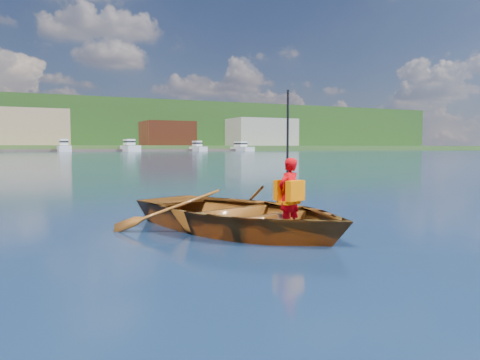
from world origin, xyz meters
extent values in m
plane|color=#132446|center=(0.00, 0.00, 0.00)|extent=(600.00, 600.00, 0.00)
imported|color=brown|center=(-1.16, 0.31, 0.28)|extent=(4.22, 4.91, 0.86)
imported|color=#C10108|center=(-0.71, -0.48, 0.64)|extent=(0.46, 0.38, 1.08)
cube|color=#FF7700|center=(-0.67, -0.59, 0.70)|extent=(0.35, 0.21, 0.30)
cube|color=#FF7700|center=(-0.75, -0.37, 0.70)|extent=(0.35, 0.19, 0.30)
cube|color=#FF7700|center=(-0.71, -0.48, 0.52)|extent=(0.36, 0.31, 0.05)
cylinder|color=black|center=(-0.62, -0.29, 1.15)|extent=(0.05, 0.05, 2.10)
cube|color=#345120|center=(0.00, 190.00, 1.00)|extent=(400.00, 80.00, 2.00)
cube|color=#22491D|center=(0.00, 240.00, 11.00)|extent=(400.00, 100.00, 22.00)
cube|color=brown|center=(-9.76, 148.00, 0.40)|extent=(160.05, 7.55, 0.80)
cube|color=tan|center=(-5.00, 165.00, 8.00)|extent=(30.00, 16.00, 12.00)
cube|color=brown|center=(45.00, 165.00, 6.50)|extent=(18.00, 16.00, 9.00)
cube|color=gray|center=(85.00, 165.00, 7.50)|extent=(26.00, 16.00, 11.00)
cube|color=white|center=(6.79, 143.00, 0.81)|extent=(3.37, 12.02, 2.03)
cube|color=white|center=(6.79, 144.20, 2.93)|extent=(2.36, 5.41, 1.80)
cube|color=black|center=(6.79, 144.20, 3.03)|extent=(2.42, 5.65, 0.50)
cube|color=white|center=(26.50, 143.00, 0.85)|extent=(3.87, 13.82, 2.13)
cube|color=white|center=(26.50, 144.38, 3.03)|extent=(2.71, 6.22, 1.80)
cube|color=black|center=(26.50, 144.38, 3.13)|extent=(2.79, 6.49, 0.50)
cube|color=white|center=(49.37, 143.00, 0.70)|extent=(2.90, 10.36, 1.74)
cube|color=white|center=(49.37, 144.04, 2.64)|extent=(2.03, 4.66, 1.80)
cube|color=black|center=(49.37, 144.04, 2.74)|extent=(2.09, 4.87, 0.50)
cube|color=white|center=(65.74, 143.00, 0.65)|extent=(3.60, 12.87, 1.63)
cube|color=white|center=(65.74, 144.29, 2.53)|extent=(2.52, 5.79, 1.80)
cube|color=black|center=(65.74, 144.29, 2.63)|extent=(2.59, 6.05, 0.50)
cylinder|color=#382314|center=(-3.45, 209.09, 7.61)|extent=(0.80, 0.80, 3.58)
sphere|color=#244D18|center=(-3.45, 209.09, 12.38)|extent=(6.68, 6.68, 6.68)
cylinder|color=#382314|center=(125.28, 221.05, 10.01)|extent=(0.80, 0.80, 3.59)
sphere|color=#244D18|center=(125.28, 221.05, 14.80)|extent=(6.71, 6.71, 6.71)
cylinder|color=#382314|center=(96.68, 200.98, 5.78)|extent=(0.80, 0.80, 3.17)
sphere|color=#244D18|center=(96.68, 200.98, 10.01)|extent=(5.91, 5.91, 5.91)
cylinder|color=#382314|center=(102.58, 270.63, 19.41)|extent=(0.80, 0.80, 2.56)
sphere|color=#244D18|center=(102.58, 270.63, 22.81)|extent=(4.77, 4.77, 4.77)
cylinder|color=#382314|center=(122.86, 237.72, 13.51)|extent=(0.80, 0.80, 3.94)
sphere|color=#244D18|center=(122.86, 237.72, 18.76)|extent=(7.35, 7.35, 7.35)
cylinder|color=#382314|center=(23.68, 250.43, 16.16)|extent=(0.80, 0.80, 4.16)
sphere|color=#244D18|center=(23.68, 250.43, 21.70)|extent=(7.76, 7.76, 7.76)
cylinder|color=#382314|center=(39.73, 195.40, 4.60)|extent=(0.80, 0.80, 3.03)
sphere|color=#244D18|center=(39.73, 195.40, 8.64)|extent=(5.66, 5.66, 5.66)
cylinder|color=#382314|center=(91.05, 218.70, 9.62)|extent=(0.80, 0.80, 3.77)
sphere|color=#244D18|center=(91.05, 218.70, 14.65)|extent=(7.03, 7.03, 7.03)
cylinder|color=#382314|center=(87.99, 225.63, 11.02)|extent=(0.80, 0.80, 3.79)
sphere|color=#244D18|center=(87.99, 225.63, 16.08)|extent=(7.08, 7.08, 7.08)
cylinder|color=#382314|center=(121.20, 230.47, 11.69)|extent=(0.80, 0.80, 3.19)
sphere|color=#244D18|center=(121.20, 230.47, 15.94)|extent=(5.95, 5.95, 5.95)
cylinder|color=#382314|center=(-10.63, 195.69, 4.53)|extent=(0.80, 0.80, 2.79)
sphere|color=#244D18|center=(-10.63, 195.69, 8.26)|extent=(5.21, 5.21, 5.21)
cylinder|color=#382314|center=(88.62, 262.71, 18.62)|extent=(0.80, 0.80, 4.16)
sphere|color=#244D18|center=(88.62, 262.71, 24.17)|extent=(7.77, 7.77, 7.77)
cylinder|color=#382314|center=(144.71, 261.15, 17.65)|extent=(0.80, 0.80, 2.84)
sphere|color=#244D18|center=(144.71, 261.15, 21.44)|extent=(5.31, 5.31, 5.31)
cylinder|color=#382314|center=(70.21, 269.30, 19.72)|extent=(0.80, 0.80, 3.73)
sphere|color=#244D18|center=(70.21, 269.30, 24.69)|extent=(6.96, 6.96, 6.96)
cylinder|color=#382314|center=(76.22, 226.66, 10.65)|extent=(0.80, 0.80, 2.63)
sphere|color=#244D18|center=(76.22, 226.66, 14.15)|extent=(4.91, 4.91, 4.91)
camera|label=1|loc=(-4.25, -6.42, 1.33)|focal=35.00mm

